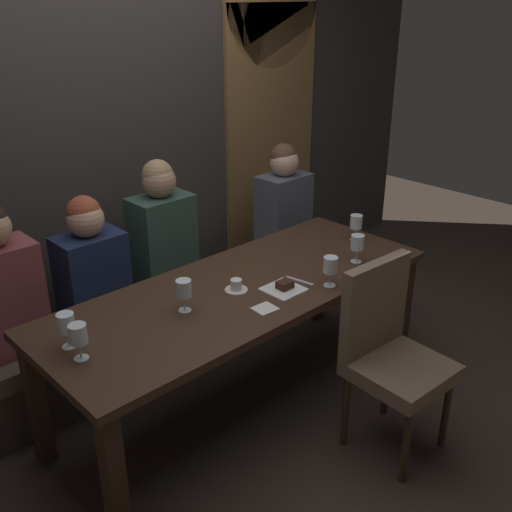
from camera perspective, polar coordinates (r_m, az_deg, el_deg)
ground at (r=3.52m, az=-1.22°, el=-13.75°), size 9.00×9.00×0.00m
back_wall_tiled at (r=3.84m, az=-14.20°, el=13.46°), size 6.00×0.12×3.00m
arched_door at (r=4.62m, az=1.41°, el=14.13°), size 0.90×0.05×2.55m
dining_table at (r=3.16m, az=-1.32°, el=-4.36°), size 2.20×0.84×0.74m
banquette_bench at (r=3.85m, az=-8.35°, el=-6.29°), size 2.50×0.44×0.45m
chair_near_side at (r=3.03m, az=12.72°, el=-8.49°), size 0.46×0.46×0.98m
diner_redhead at (r=3.21m, az=-23.37°, el=-2.49°), size 0.36×0.24×0.80m
diner_bearded at (r=3.37m, az=-15.63°, el=-0.71°), size 0.36×0.24×0.73m
diner_far_end at (r=3.59m, az=-9.07°, el=2.30°), size 0.36×0.24×0.84m
diner_near_end at (r=4.20m, az=2.67°, el=5.34°), size 0.36×0.24×0.77m
wine_glass_center_back at (r=3.11m, az=7.19°, el=-0.99°), size 0.08×0.08×0.16m
wine_glass_far_left at (r=3.72m, az=9.63°, el=3.20°), size 0.08×0.08×0.16m
wine_glass_center_front at (r=2.58m, az=-16.77°, el=-7.29°), size 0.08×0.08×0.16m
wine_glass_end_right at (r=3.41m, az=9.75°, el=1.18°), size 0.08×0.08×0.16m
wine_glass_end_left at (r=2.68m, az=-17.84°, el=-6.23°), size 0.08×0.08×0.16m
wine_glass_far_right at (r=2.86m, az=-6.96°, el=-3.28°), size 0.08×0.08×0.16m
espresso_cup at (r=3.07m, az=-1.92°, el=-2.92°), size 0.12×0.12×0.06m
dessert_plate at (r=3.08m, az=2.71°, el=-3.08°), size 0.19×0.19×0.05m
fork_on_table at (r=3.18m, az=4.23°, el=-2.40°), size 0.05×0.17×0.01m
folded_napkin at (r=2.90m, az=0.86°, el=-5.12°), size 0.12×0.11×0.01m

